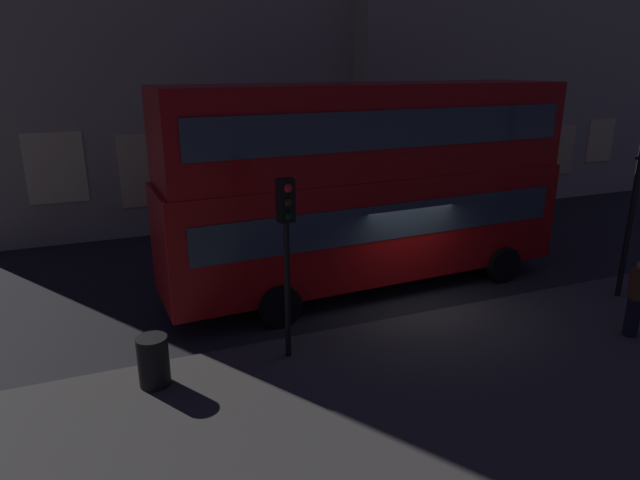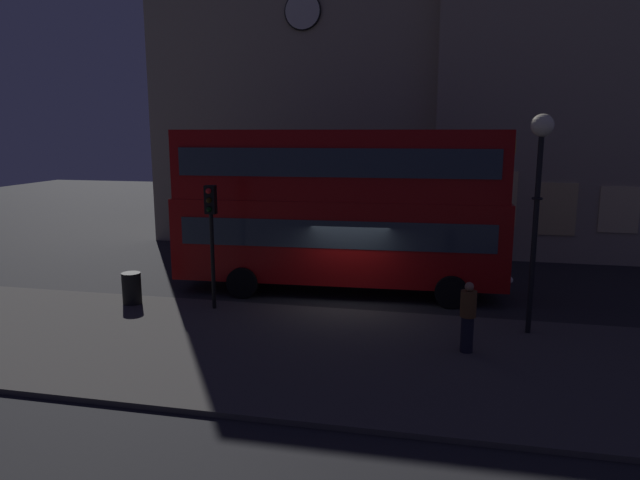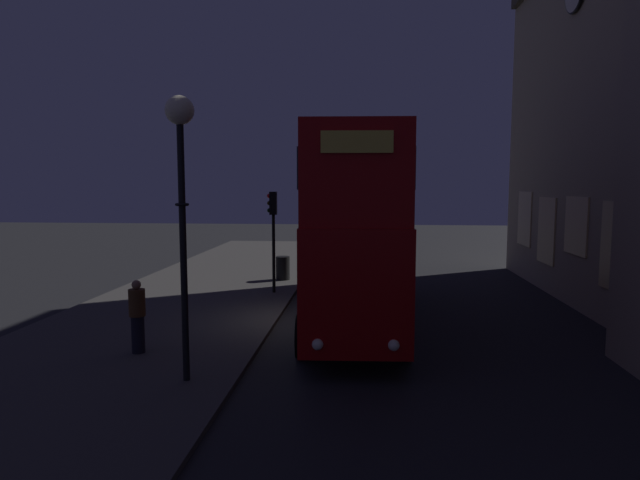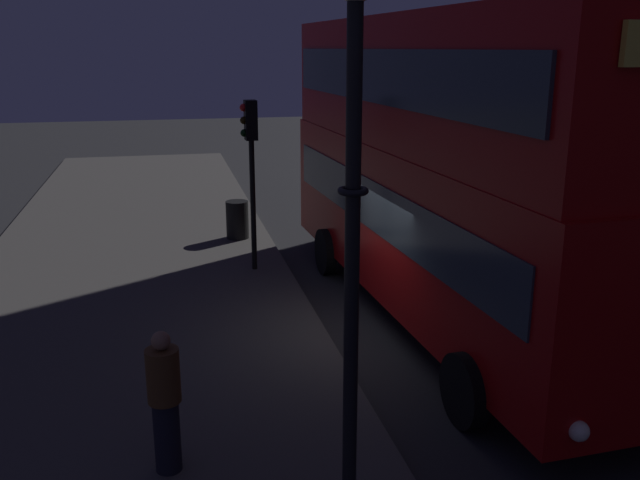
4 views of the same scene
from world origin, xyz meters
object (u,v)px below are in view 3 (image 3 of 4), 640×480
object	(u,v)px
pedestrian	(137,316)
litter_bin	(283,268)
traffic_light_near_kerb	(273,220)
double_decker_bus	(351,220)
street_lamp	(181,162)

from	to	relation	value
pedestrian	litter_bin	distance (m)	10.37
traffic_light_near_kerb	litter_bin	size ratio (longest dim) A/B	3.82
double_decker_bus	street_lamp	size ratio (longest dim) A/B	1.94
double_decker_bus	traffic_light_near_kerb	bearing A→B (deg)	-140.67
double_decker_bus	street_lamp	world-z (taller)	street_lamp
traffic_light_near_kerb	litter_bin	xyz separation A→B (m)	(-2.72, -0.07, -2.23)
traffic_light_near_kerb	street_lamp	bearing A→B (deg)	-3.60
street_lamp	pedestrian	distance (m)	4.34
litter_bin	double_decker_bus	bearing A→B (deg)	26.84
double_decker_bus	litter_bin	xyz separation A→B (m)	(-6.04, -3.06, -2.46)
double_decker_bus	traffic_light_near_kerb	size ratio (longest dim) A/B	2.98
traffic_light_near_kerb	pedestrian	world-z (taller)	traffic_light_near_kerb
traffic_light_near_kerb	pedestrian	bearing A→B (deg)	-17.13
double_decker_bus	litter_bin	world-z (taller)	double_decker_bus
litter_bin	pedestrian	bearing A→B (deg)	-10.81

